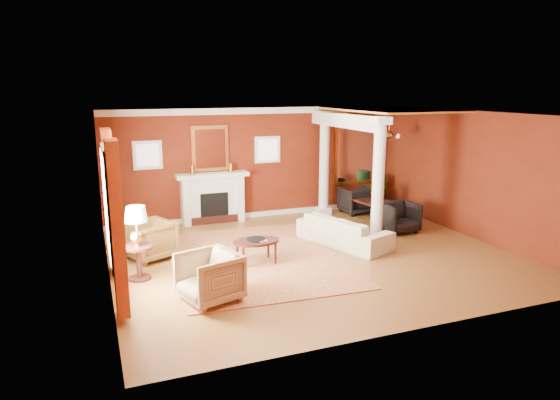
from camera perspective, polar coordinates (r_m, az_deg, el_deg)
name	(u,v)px	position (r m, az deg, el deg)	size (l,w,h in m)	color
ground	(313,255)	(10.45, 3.74, -6.32)	(8.00, 8.00, 0.00)	brown
room_shell	(314,159)	(9.98, 3.91, 4.70)	(8.04, 7.04, 2.92)	#621D0D
fireplace	(213,198)	(12.91, -7.69, 0.26)	(1.85, 0.42, 1.29)	silver
overmantel_mirror	(210,148)	(12.83, -8.00, 5.86)	(0.95, 0.07, 1.15)	gold
flank_window_left	(148,155)	(12.60, -14.90, 4.97)	(0.70, 0.07, 0.70)	silver
flank_window_right	(267,150)	(13.28, -1.44, 5.78)	(0.70, 0.07, 0.70)	silver
left_window	(112,212)	(8.60, -18.61, -1.30)	(0.21, 2.55, 2.60)	white
column_front	(378,180)	(11.14, 11.17, 2.25)	(0.36, 0.36, 2.80)	silver
column_back	(324,163)	(13.47, 5.07, 4.23)	(0.36, 0.36, 2.80)	silver
header_beam	(345,121)	(12.37, 7.44, 8.98)	(0.30, 3.20, 0.32)	silver
amber_ceiling	(389,110)	(12.82, 12.40, 10.04)	(2.30, 3.40, 0.04)	#EC9F45
dining_mirror	(355,154)	(14.41, 8.60, 5.18)	(1.30, 0.07, 1.70)	gold
chandelier	(389,135)	(12.93, 12.33, 7.30)	(0.60, 0.62, 0.75)	#A27233
crown_trim	(258,111)	(13.11, -2.51, 10.15)	(8.00, 0.08, 0.16)	silver
base_trim	(259,214)	(13.52, -2.39, -1.61)	(8.00, 0.08, 0.12)	silver
rug	(255,258)	(10.25, -2.88, -6.65)	(3.34, 4.45, 0.02)	maroon
sofa	(344,226)	(11.10, 7.32, -2.96)	(2.18, 0.64, 0.85)	beige
armchair_leopard	(149,238)	(10.44, -14.71, -4.26)	(0.84, 0.79, 0.86)	black
armchair_stripe	(209,275)	(8.24, -8.08, -8.47)	(0.87, 0.81, 0.90)	tan
coffee_table	(256,242)	(9.86, -2.75, -4.86)	(0.94, 0.94, 0.48)	black
coffee_book	(257,235)	(9.74, -2.65, -4.03)	(0.18, 0.02, 0.25)	black
side_table	(137,232)	(9.26, -16.03, -3.50)	(0.55, 0.55, 1.36)	black
dining_table	(377,205)	(13.29, 11.04, -0.56)	(1.45, 0.51, 0.81)	black
dining_chair_near	(399,216)	(12.32, 13.47, -1.75)	(0.78, 0.73, 0.80)	black
dining_chair_far	(356,199)	(13.93, 8.71, 0.13)	(0.79, 0.74, 0.81)	black
green_urn	(379,196)	(14.49, 11.21, 0.47)	(0.42, 0.42, 1.00)	#133E1C
potted_plant	(378,181)	(13.25, 11.10, 2.09)	(0.48, 0.53, 0.41)	#26591E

